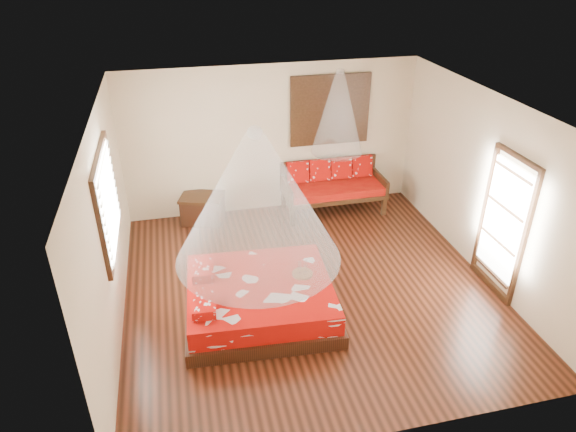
{
  "coord_description": "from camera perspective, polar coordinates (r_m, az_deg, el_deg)",
  "views": [
    {
      "loc": [
        -1.77,
        -6.15,
        4.75
      ],
      "look_at": [
        -0.28,
        0.24,
        1.15
      ],
      "focal_mm": 32.0,
      "sensor_mm": 36.0,
      "label": 1
    }
  ],
  "objects": [
    {
      "name": "daybed",
      "position": [
        9.95,
        4.96,
        3.5
      ],
      "size": [
        1.94,
        0.86,
        0.98
      ],
      "color": "black",
      "rests_on": "floor"
    },
    {
      "name": "shutter_panel",
      "position": [
        9.75,
        4.71,
        11.65
      ],
      "size": [
        1.52,
        0.06,
        1.32
      ],
      "color": "black",
      "rests_on": "wall_back"
    },
    {
      "name": "wine_tray",
      "position": [
        7.33,
        1.61,
        -6.1
      ],
      "size": [
        0.29,
        0.29,
        0.23
      ],
      "rotation": [
        0.0,
        0.0,
        0.02
      ],
      "color": "brown",
      "rests_on": "bed"
    },
    {
      "name": "window_left",
      "position": [
        7.11,
        -19.39,
        1.6
      ],
      "size": [
        0.1,
        1.74,
        1.34
      ],
      "color": "black",
      "rests_on": "wall_left"
    },
    {
      "name": "room",
      "position": [
        7.22,
        2.58,
        1.09
      ],
      "size": [
        5.54,
        5.54,
        2.84
      ],
      "color": "black",
      "rests_on": "ground"
    },
    {
      "name": "storage_chest",
      "position": [
        9.71,
        -9.45,
        0.83
      ],
      "size": [
        0.91,
        0.78,
        0.53
      ],
      "rotation": [
        0.0,
        0.0,
        -0.32
      ],
      "color": "black",
      "rests_on": "floor"
    },
    {
      "name": "mosquito_net_main",
      "position": [
        6.48,
        -3.49,
        2.11
      ],
      "size": [
        2.2,
        2.2,
        1.8
      ],
      "primitive_type": "cone",
      "color": "white",
      "rests_on": "ceiling"
    },
    {
      "name": "bed",
      "position": [
        7.34,
        -3.26,
        -9.13
      ],
      "size": [
        2.2,
        2.02,
        0.64
      ],
      "rotation": [
        0.0,
        0.0,
        -0.07
      ],
      "color": "black",
      "rests_on": "floor"
    },
    {
      "name": "mosquito_net_daybed",
      "position": [
        9.3,
        5.6,
        11.4
      ],
      "size": [
        0.94,
        0.94,
        1.5
      ],
      "primitive_type": "cone",
      "color": "white",
      "rests_on": "ceiling"
    },
    {
      "name": "glazed_door",
      "position": [
        8.03,
        22.76,
        -0.98
      ],
      "size": [
        0.08,
        1.02,
        2.16
      ],
      "color": "black",
      "rests_on": "floor"
    }
  ]
}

